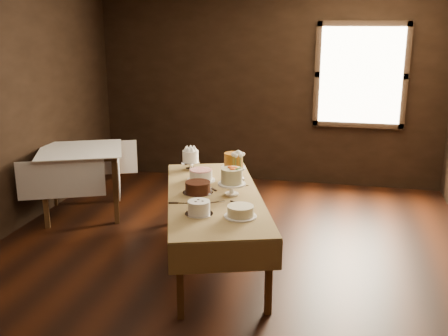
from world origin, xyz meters
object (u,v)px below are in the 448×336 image
Objects in this scene: cake_flowers at (232,183)px; cake_server_e at (186,203)px; cake_server_b at (245,205)px; cake_lattice at (201,176)px; cake_server_c at (208,187)px; cake_swirl at (199,208)px; cake_server_a at (218,202)px; cake_meringue at (191,161)px; cake_server_d at (242,186)px; cake_caramel at (233,168)px; cake_chocolate at (198,188)px; display_table at (214,199)px; flower_vase at (238,178)px; cake_cream at (240,212)px; side_table at (81,157)px.

cake_server_e is (-0.35, -0.34, -0.12)m from cake_flowers.
cake_flowers reaches higher than cake_server_b.
cake_server_b and cake_server_e have the same top height.
cake_lattice is 1.24× the size of cake_server_c.
cake_swirl is 1.13× the size of cake_server_a.
cake_meringue is at bearing 109.25° from cake_swirl.
cake_caramel is at bearing 81.95° from cake_server_d.
cake_server_e is (-0.19, 0.25, -0.06)m from cake_swirl.
cake_chocolate reaches higher than cake_server_d.
cake_flowers is (0.17, 0.02, 0.17)m from display_table.
cake_swirl reaches higher than display_table.
cake_swirl is (0.17, -0.56, 0.00)m from cake_chocolate.
cake_server_d is at bearing 53.72° from display_table.
cake_server_e is at bearing -119.53° from display_table.
flower_vase is (0.07, 0.58, 0.07)m from cake_server_a.
cake_server_a is at bearing 131.02° from cake_cream.
display_table is 10.12× the size of cake_server_b.
cake_server_d is at bearing -35.67° from cake_meringue.
cake_flowers reaches higher than side_table.
side_table is (-1.90, 0.92, 0.08)m from display_table.
cake_server_a and cake_server_d have the same top height.
cake_server_d and cake_server_e have the same top height.
cake_server_c is (-0.20, 0.44, 0.00)m from cake_server_a.
cake_flowers is at bearing -23.54° from side_table.
cake_swirl reaches higher than cake_server_c.
side_table reaches higher than cake_server_c.
cake_server_e is at bearing -147.80° from cake_server_b.
cake_server_b is at bearing -70.39° from cake_caramel.
flower_vase reaches higher than cake_server_b.
cake_cream is (0.53, -0.53, -0.01)m from cake_chocolate.
cake_flowers is 1.15× the size of cake_server_c.
cake_meringue is at bearing 120.65° from display_table.
cake_cream reaches higher than cake_server_c.
cake_flowers reaches higher than cake_swirl.
cake_flowers is 1.15× the size of cake_server_b.
cake_caramel is 1.25× the size of cake_server_a.
cake_server_a and cake_server_c have the same top height.
display_table is 17.28× the size of flower_vase.
cake_chocolate is at bearing 179.68° from cake_server_b.
cake_server_b is 0.54m from cake_server_e.
cake_chocolate is (-0.16, -0.01, 0.11)m from display_table.
cake_server_c is (-0.48, 0.76, -0.04)m from cake_cream.
cake_chocolate is (-0.24, -0.54, -0.07)m from cake_caramel.
cake_flowers is 0.34m from cake_server_b.
cake_server_c is 0.54m from cake_server_e.
cake_server_d is 0.74m from cake_server_e.
cake_server_c is at bearing 70.27° from cake_server_e.
cake_lattice is 1.24× the size of cake_server_d.
cake_meringue reaches higher than cake_server_a.
cake_server_b is at bearing -39.55° from cake_server_a.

